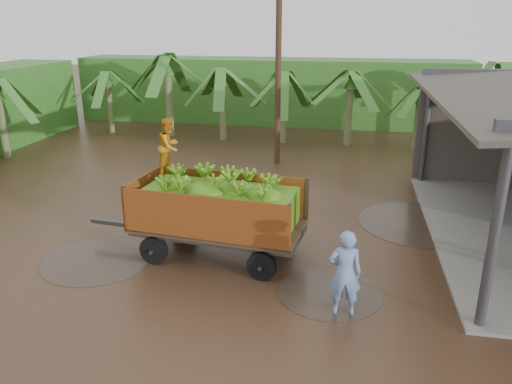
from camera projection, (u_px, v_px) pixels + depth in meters
The scene contains 6 objects.
ground at pixel (250, 232), 14.12m from camera, with size 100.00×100.00×0.00m, color black.
hedge_north at pixel (270, 91), 28.73m from camera, with size 22.00×3.00×3.60m, color #2D661E.
banana_trailer at pixel (217, 209), 12.36m from camera, with size 5.90×2.50×3.39m.
man_blue at pixel (345, 273), 9.95m from camera, with size 0.67×0.44×1.84m, color #6988BF.
utility_pole at pixel (278, 56), 19.49m from camera, with size 1.20×0.24×8.56m.
banana_plants at pixel (147, 119), 20.25m from camera, with size 24.62×20.83×4.21m.
Camera 1 is at (2.53, -12.71, 5.71)m, focal length 35.00 mm.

